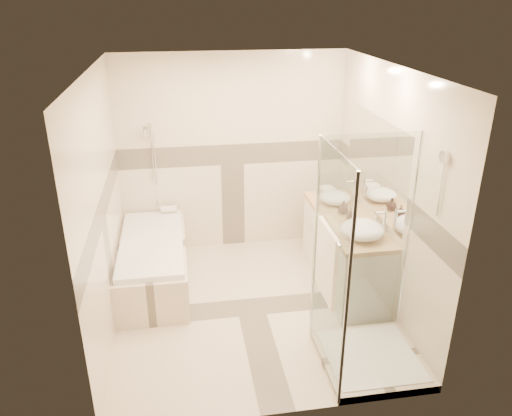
{
  "coord_description": "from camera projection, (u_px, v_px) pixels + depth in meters",
  "views": [
    {
      "loc": [
        -0.66,
        -4.45,
        3.12
      ],
      "look_at": [
        0.1,
        0.25,
        1.05
      ],
      "focal_mm": 35.0,
      "sensor_mm": 36.0,
      "label": 1
    }
  ],
  "objects": [
    {
      "name": "vessel_sink_far",
      "position": [
        362.0,
        229.0,
        4.98
      ],
      "size": [
        0.44,
        0.44,
        0.18
      ],
      "primitive_type": "ellipsoid",
      "color": "white",
      "rests_on": "vanity"
    },
    {
      "name": "vanity",
      "position": [
        345.0,
        251.0,
        5.64
      ],
      "size": [
        0.58,
        1.62,
        0.85
      ],
      "color": "silver",
      "rests_on": "ground"
    },
    {
      "name": "vessel_sink_near",
      "position": [
        335.0,
        197.0,
        5.8
      ],
      "size": [
        0.36,
        0.36,
        0.15
      ],
      "primitive_type": "ellipsoid",
      "color": "white",
      "rests_on": "vanity"
    },
    {
      "name": "amenity_bottle_b",
      "position": [
        343.0,
        207.0,
        5.52
      ],
      "size": [
        0.15,
        0.15,
        0.15
      ],
      "primitive_type": "imported",
      "rotation": [
        0.0,
        0.0,
        0.36
      ],
      "color": "black",
      "rests_on": "vanity"
    },
    {
      "name": "shower_enclosure",
      "position": [
        359.0,
        313.0,
        4.42
      ],
      "size": [
        0.96,
        0.93,
        2.04
      ],
      "color": "beige",
      "rests_on": "ground"
    },
    {
      "name": "amenity_bottle_a",
      "position": [
        350.0,
        216.0,
        5.31
      ],
      "size": [
        0.08,
        0.09,
        0.16
      ],
      "primitive_type": "imported",
      "rotation": [
        0.0,
        0.0,
        -0.17
      ],
      "color": "black",
      "rests_on": "vanity"
    },
    {
      "name": "faucet_near",
      "position": [
        353.0,
        189.0,
        5.8
      ],
      "size": [
        0.11,
        0.03,
        0.28
      ],
      "color": "silver",
      "rests_on": "vanity"
    },
    {
      "name": "faucet_far",
      "position": [
        383.0,
        221.0,
        4.98
      ],
      "size": [
        0.11,
        0.03,
        0.28
      ],
      "color": "silver",
      "rests_on": "vanity"
    },
    {
      "name": "folded_towels",
      "position": [
        329.0,
        192.0,
        6.03
      ],
      "size": [
        0.21,
        0.29,
        0.09
      ],
      "primitive_type": "cube",
      "rotation": [
        0.0,
        0.0,
        0.17
      ],
      "color": "white",
      "rests_on": "vanity"
    },
    {
      "name": "bathtub",
      "position": [
        153.0,
        260.0,
        5.69
      ],
      "size": [
        0.75,
        1.7,
        0.56
      ],
      "color": "beige",
      "rests_on": "ground"
    },
    {
      "name": "room",
      "position": [
        255.0,
        198.0,
        4.89
      ],
      "size": [
        2.82,
        3.02,
        2.52
      ],
      "color": "beige",
      "rests_on": "ground"
    },
    {
      "name": "rolled_towel",
      "position": [
        169.0,
        209.0,
        6.28
      ],
      "size": [
        0.2,
        0.09,
        0.09
      ],
      "primitive_type": "cylinder",
      "rotation": [
        0.0,
        1.57,
        0.0
      ],
      "color": "white",
      "rests_on": "bathtub"
    }
  ]
}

